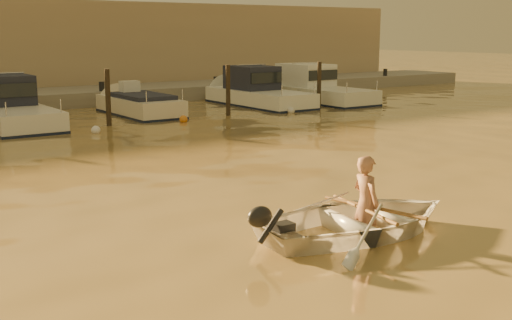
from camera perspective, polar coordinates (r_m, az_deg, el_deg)
ground_plane at (r=12.10m, az=13.55°, el=-4.65°), size 160.00×160.00×0.00m
dinghy at (r=10.67m, az=9.27°, el=-5.24°), size 3.80×2.89×0.74m
person at (r=10.66m, az=9.74°, el=-3.85°), size 0.44×0.62×1.60m
outboard_motor at (r=9.83m, az=2.35°, el=-6.35°), size 0.93×0.49×0.70m
oar_port at (r=10.77m, az=10.35°, el=-4.17°), size 0.29×2.09×0.13m
oar_starboard at (r=10.65m, az=9.51°, el=-4.32°), size 0.62×2.04×0.13m
moored_boat_2 at (r=24.50m, az=-21.08°, el=4.38°), size 2.14×7.22×1.75m
moored_boat_3 at (r=26.18m, az=-10.29°, el=4.47°), size 1.86×5.45×0.95m
moored_boat_4 at (r=29.04m, az=0.29°, el=6.10°), size 2.16×6.69×1.75m
moored_boat_5 at (r=30.99m, az=5.20°, el=6.38°), size 2.26×7.57×1.75m
piling_2 at (r=23.24m, az=-13.01°, el=5.19°), size 0.18×0.18×2.20m
piling_3 at (r=25.51m, az=-2.49°, el=5.99°), size 0.18×0.18×2.20m
piling_4 at (r=28.29m, az=5.63°, el=6.47°), size 0.18×0.18×2.20m
fender_c at (r=21.68m, az=-14.05°, el=2.59°), size 0.30×0.30×0.30m
fender_d at (r=23.82m, az=-6.46°, el=3.61°), size 0.30×0.30×0.30m
fender_e at (r=26.32m, az=3.13°, el=4.39°), size 0.30×0.30×0.30m
quay at (r=30.62m, az=-18.02°, el=4.92°), size 52.00×4.00×1.00m
waterfront_building at (r=35.77m, az=-20.86°, el=9.20°), size 46.00×7.00×4.80m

